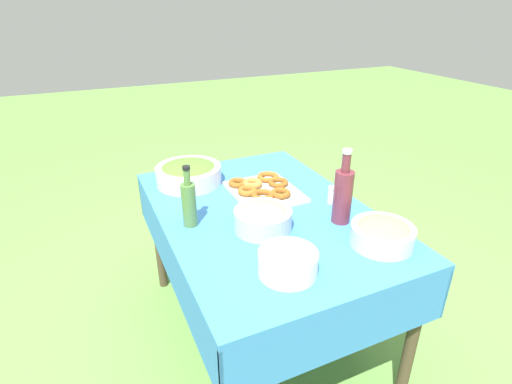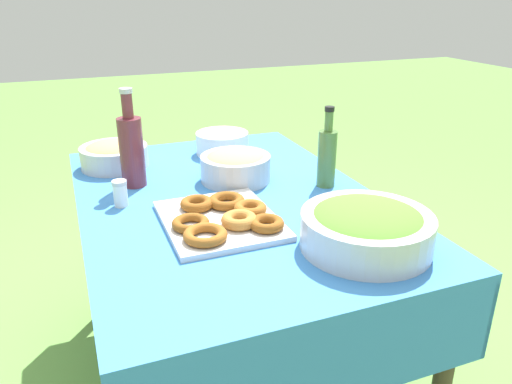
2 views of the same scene
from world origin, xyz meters
TOP-DOWN VIEW (x-y plane):
  - ground_plane at (0.00, 0.00)m, footprint 14.00×14.00m
  - picnic_table at (0.00, 0.00)m, footprint 1.30×0.89m
  - salad_bowl at (0.43, 0.22)m, footprint 0.33×0.33m
  - pasta_bowl at (-0.14, 0.07)m, footprint 0.24×0.24m
  - donut_platter at (0.17, -0.08)m, footprint 0.37×0.32m
  - plate_stack at (-0.44, 0.12)m, footprint 0.21×0.21m
  - olive_oil_bottle at (0.01, 0.33)m, footprint 0.06×0.06m
  - wine_bottle at (-0.22, -0.26)m, footprint 0.08×0.08m
  - bread_bowl at (-0.43, -0.30)m, footprint 0.24×0.24m
  - salt_shaker at (-0.06, -0.32)m, footprint 0.04×0.04m

SIDE VIEW (x-z plane):
  - ground_plane at x=0.00m, z-range 0.00..0.00m
  - picnic_table at x=0.00m, z-range 0.26..0.98m
  - donut_platter at x=0.17m, z-range 0.71..0.76m
  - salt_shaker at x=-0.06m, z-range 0.72..0.80m
  - plate_stack at x=-0.44m, z-range 0.72..0.80m
  - bread_bowl at x=-0.43m, z-range 0.72..0.81m
  - pasta_bowl at x=-0.14m, z-range 0.72..0.83m
  - salad_bowl at x=0.43m, z-range 0.72..0.83m
  - olive_oil_bottle at x=0.01m, z-range 0.69..0.95m
  - wine_bottle at x=-0.22m, z-range 0.68..1.00m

